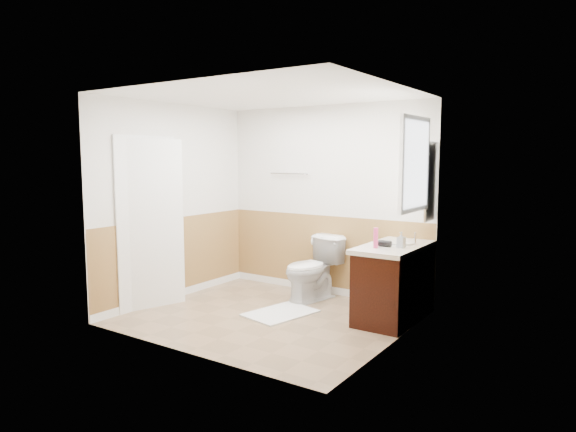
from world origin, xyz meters
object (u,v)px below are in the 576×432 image
Objects in this scene: lotion_bottle at (376,238)px; soap_dispenser at (401,240)px; toilet at (312,269)px; bath_mat at (280,313)px; vanity_cabinet at (394,285)px.

lotion_bottle reaches higher than soap_dispenser.
soap_dispenser is (1.29, -0.27, 0.53)m from toilet.
soap_dispenser is (1.29, 0.44, 0.93)m from bath_mat.
lotion_bottle is 0.28m from soap_dispenser.
toilet reaches higher than bath_mat.
soap_dispenser is at bearing 0.71° from toilet.
soap_dispenser reaches higher than vanity_cabinet.
toilet is at bearing 90.00° from bath_mat.
bath_mat is 0.73× the size of vanity_cabinet.
bath_mat is at bearing -166.03° from lotion_bottle.
vanity_cabinet is 5.00× the size of lotion_bottle.
vanity_cabinet is (1.17, 0.56, 0.39)m from bath_mat.
lotion_bottle is (1.07, -0.45, 0.55)m from toilet.
toilet is 1.02× the size of bath_mat.
lotion_bottle is at bearing 13.97° from bath_mat.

